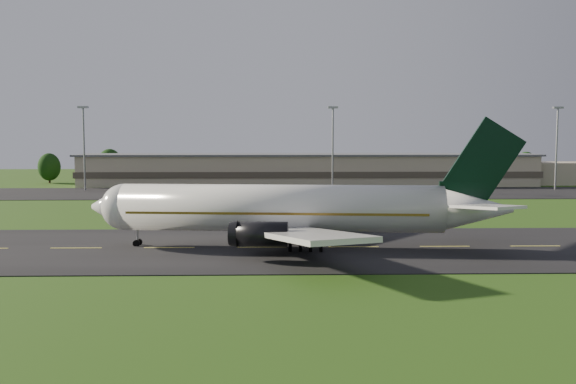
{
  "coord_description": "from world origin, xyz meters",
  "views": [
    {
      "loc": [
        -9.76,
        -75.63,
        13.45
      ],
      "look_at": [
        -7.67,
        8.0,
        6.0
      ],
      "focal_mm": 40.0,
      "sensor_mm": 36.0,
      "label": 1
    }
  ],
  "objects_px": {
    "service_vehicle_a": "(192,191)",
    "service_vehicle_b": "(230,190)",
    "light_mast_east": "(557,138)",
    "light_mast_west": "(84,138)",
    "terminal": "(332,170)",
    "airliner": "(288,209)",
    "service_vehicle_c": "(379,189)",
    "service_vehicle_d": "(447,190)",
    "light_mast_centre": "(333,138)"
  },
  "relations": [
    {
      "from": "service_vehicle_a",
      "to": "service_vehicle_b",
      "type": "relative_size",
      "value": 1.2
    },
    {
      "from": "light_mast_east",
      "to": "service_vehicle_b",
      "type": "xyz_separation_m",
      "value": [
        -79.42,
        -7.33,
        -12.05
      ]
    },
    {
      "from": "light_mast_west",
      "to": "terminal",
      "type": "bearing_deg",
      "value": 14.76
    },
    {
      "from": "terminal",
      "to": "service_vehicle_b",
      "type": "xyz_separation_m",
      "value": [
        -25.82,
        -23.52,
        -3.3
      ]
    },
    {
      "from": "service_vehicle_a",
      "to": "light_mast_west",
      "type": "bearing_deg",
      "value": 127.95
    },
    {
      "from": "airliner",
      "to": "light_mast_west",
      "type": "height_order",
      "value": "light_mast_west"
    },
    {
      "from": "service_vehicle_b",
      "to": "service_vehicle_c",
      "type": "relative_size",
      "value": 0.79
    },
    {
      "from": "light_mast_west",
      "to": "service_vehicle_d",
      "type": "bearing_deg",
      "value": -5.93
    },
    {
      "from": "light_mast_east",
      "to": "service_vehicle_d",
      "type": "relative_size",
      "value": 4.95
    },
    {
      "from": "airliner",
      "to": "light_mast_east",
      "type": "bearing_deg",
      "value": 55.04
    },
    {
      "from": "service_vehicle_a",
      "to": "service_vehicle_d",
      "type": "xyz_separation_m",
      "value": [
        58.57,
        2.13,
        -0.13
      ]
    },
    {
      "from": "service_vehicle_d",
      "to": "terminal",
      "type": "bearing_deg",
      "value": 61.84
    },
    {
      "from": "light_mast_east",
      "to": "service_vehicle_c",
      "type": "bearing_deg",
      "value": -173.01
    },
    {
      "from": "light_mast_centre",
      "to": "service_vehicle_a",
      "type": "xyz_separation_m",
      "value": [
        -32.75,
        -11.04,
        -11.91
      ]
    },
    {
      "from": "service_vehicle_a",
      "to": "service_vehicle_d",
      "type": "distance_m",
      "value": 58.61
    },
    {
      "from": "service_vehicle_b",
      "to": "airliner",
      "type": "bearing_deg",
      "value": 172.67
    },
    {
      "from": "service_vehicle_d",
      "to": "service_vehicle_a",
      "type": "bearing_deg",
      "value": 109.71
    },
    {
      "from": "light_mast_west",
      "to": "service_vehicle_d",
      "type": "distance_m",
      "value": 87.11
    },
    {
      "from": "airliner",
      "to": "light_mast_centre",
      "type": "bearing_deg",
      "value": 86.21
    },
    {
      "from": "light_mast_centre",
      "to": "service_vehicle_c",
      "type": "relative_size",
      "value": 4.53
    },
    {
      "from": "light_mast_centre",
      "to": "service_vehicle_d",
      "type": "height_order",
      "value": "light_mast_centre"
    },
    {
      "from": "light_mast_centre",
      "to": "light_mast_west",
      "type": "bearing_deg",
      "value": 180.0
    },
    {
      "from": "airliner",
      "to": "service_vehicle_d",
      "type": "distance_m",
      "value": 81.08
    },
    {
      "from": "airliner",
      "to": "light_mast_east",
      "type": "relative_size",
      "value": 2.52
    },
    {
      "from": "airliner",
      "to": "service_vehicle_d",
      "type": "height_order",
      "value": "airliner"
    },
    {
      "from": "service_vehicle_a",
      "to": "service_vehicle_c",
      "type": "height_order",
      "value": "service_vehicle_a"
    },
    {
      "from": "airliner",
      "to": "light_mast_centre",
      "type": "relative_size",
      "value": 2.52
    },
    {
      "from": "light_mast_centre",
      "to": "light_mast_east",
      "type": "bearing_deg",
      "value": 0.0
    },
    {
      "from": "terminal",
      "to": "light_mast_east",
      "type": "height_order",
      "value": "light_mast_east"
    },
    {
      "from": "airliner",
      "to": "service_vehicle_b",
      "type": "relative_size",
      "value": 14.39
    },
    {
      "from": "airliner",
      "to": "light_mast_centre",
      "type": "xyz_separation_m",
      "value": [
        12.82,
        80.08,
        8.08
      ]
    },
    {
      "from": "light_mast_east",
      "to": "service_vehicle_a",
      "type": "height_order",
      "value": "light_mast_east"
    },
    {
      "from": "airliner",
      "to": "service_vehicle_c",
      "type": "xyz_separation_m",
      "value": [
        23.36,
        74.63,
        -3.94
      ]
    },
    {
      "from": "terminal",
      "to": "light_mast_west",
      "type": "height_order",
      "value": "light_mast_west"
    },
    {
      "from": "service_vehicle_a",
      "to": "service_vehicle_b",
      "type": "height_order",
      "value": "service_vehicle_a"
    },
    {
      "from": "light_mast_centre",
      "to": "service_vehicle_a",
      "type": "height_order",
      "value": "light_mast_centre"
    },
    {
      "from": "airliner",
      "to": "service_vehicle_d",
      "type": "relative_size",
      "value": 12.48
    },
    {
      "from": "light_mast_centre",
      "to": "service_vehicle_c",
      "type": "bearing_deg",
      "value": -27.33
    },
    {
      "from": "service_vehicle_d",
      "to": "light_mast_west",
      "type": "bearing_deg",
      "value": 101.7
    },
    {
      "from": "light_mast_west",
      "to": "light_mast_centre",
      "type": "relative_size",
      "value": 1.0
    },
    {
      "from": "service_vehicle_c",
      "to": "light_mast_centre",
      "type": "bearing_deg",
      "value": -163.38
    },
    {
      "from": "light_mast_east",
      "to": "service_vehicle_a",
      "type": "relative_size",
      "value": 4.75
    },
    {
      "from": "service_vehicle_a",
      "to": "service_vehicle_d",
      "type": "bearing_deg",
      "value": -27.91
    },
    {
      "from": "service_vehicle_a",
      "to": "service_vehicle_c",
      "type": "xyz_separation_m",
      "value": [
        43.3,
        5.59,
        -0.11
      ]
    },
    {
      "from": "terminal",
      "to": "service_vehicle_c",
      "type": "bearing_deg",
      "value": -67.09
    },
    {
      "from": "light_mast_east",
      "to": "service_vehicle_a",
      "type": "xyz_separation_m",
      "value": [
        -87.75,
        -11.04,
        -11.91
      ]
    },
    {
      "from": "airliner",
      "to": "light_mast_west",
      "type": "distance_m",
      "value": 93.29
    },
    {
      "from": "airliner",
      "to": "light_mast_east",
      "type": "height_order",
      "value": "light_mast_east"
    },
    {
      "from": "light_mast_centre",
      "to": "service_vehicle_a",
      "type": "bearing_deg",
      "value": -161.37
    },
    {
      "from": "airliner",
      "to": "light_mast_west",
      "type": "bearing_deg",
      "value": 125.81
    }
  ]
}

